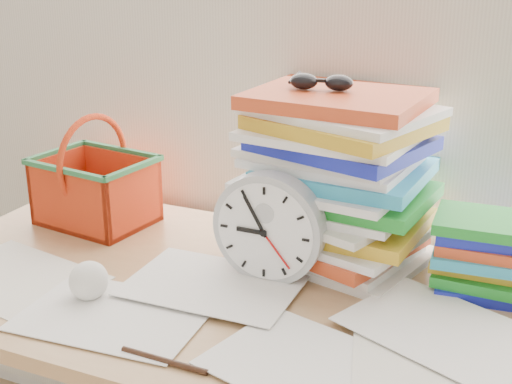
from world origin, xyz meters
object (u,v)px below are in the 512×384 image
at_px(desk, 241,325).
at_px(paper_stack, 337,179).
at_px(book_stack, 495,255).
at_px(basket, 94,171).
at_px(clock, 269,228).

relative_size(desk, paper_stack, 3.80).
height_order(paper_stack, book_stack, paper_stack).
bearing_deg(book_stack, basket, -178.58).
distance_m(clock, basket, 0.51).
bearing_deg(book_stack, paper_stack, 177.33).
distance_m(desk, clock, 0.20).
xyz_separation_m(book_stack, basket, (-0.90, -0.02, 0.06)).
bearing_deg(paper_stack, desk, -118.13).
xyz_separation_m(clock, basket, (-0.50, 0.12, 0.02)).
bearing_deg(basket, clock, -5.40).
height_order(desk, paper_stack, paper_stack).
relative_size(clock, book_stack, 0.89).
height_order(clock, basket, basket).
bearing_deg(basket, paper_stack, 11.50).
distance_m(paper_stack, book_stack, 0.34).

